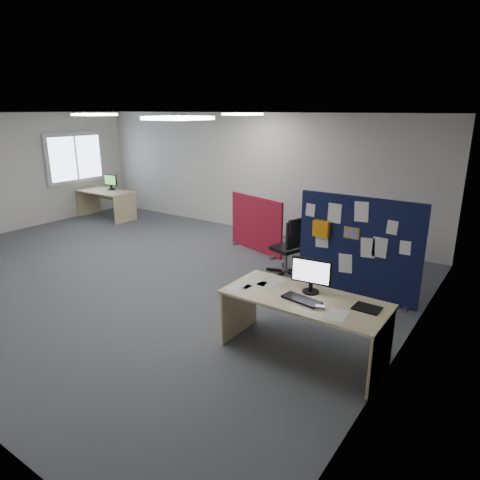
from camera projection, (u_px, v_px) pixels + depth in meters
The scene contains 17 objects.
floor at pixel (139, 272), 7.58m from camera, with size 9.00×9.00×0.00m, color #53565B.
ceiling at pixel (128, 114), 6.78m from camera, with size 9.00×7.00×0.02m, color white.
wall_back at pixel (249, 173), 9.93m from camera, with size 9.00×0.02×2.70m, color silver.
wall_right at pixel (412, 243), 4.72m from camera, with size 0.02×7.00×2.70m, color silver.
window at pixel (76, 158), 11.11m from camera, with size 0.06×1.70×1.30m.
ceiling_lights at pixel (172, 115), 7.13m from camera, with size 4.10×4.10×0.04m.
navy_divider at pixel (356, 247), 6.41m from camera, with size 1.88×0.30×1.55m.
main_desk at pixel (306, 309), 4.92m from camera, with size 1.86×0.83×0.73m.
monitor_main at pixel (311, 274), 4.90m from camera, with size 0.47×0.20×0.41m.
keyboard at pixel (302, 300), 4.75m from camera, with size 0.45×0.18×0.03m, color black.
mouse at pixel (320, 307), 4.56m from camera, with size 0.10×0.06×0.03m, color gray.
paper_tray at pixel (367, 308), 4.55m from camera, with size 0.28×0.22×0.01m, color black.
red_divider at pixel (256, 225), 8.59m from camera, with size 1.44×0.46×1.11m.
second_desk at pixel (107, 197), 11.22m from camera, with size 1.55×0.77×0.73m.
monitor_second at pixel (111, 181), 11.21m from camera, with size 0.44×0.20×0.40m.
office_chair at pixel (291, 243), 7.30m from camera, with size 0.67×0.64×1.01m.
desk_papers at pixel (273, 292), 4.97m from camera, with size 1.46×0.66×0.00m.
Camera 1 is at (5.51, -4.79, 2.77)m, focal length 32.00 mm.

